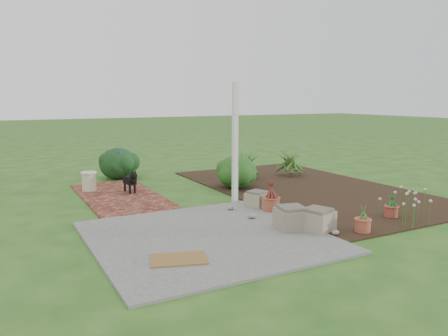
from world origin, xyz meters
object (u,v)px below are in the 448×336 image
black_dog (130,180)px  evergreen_shrub (237,171)px  stone_trough_near (291,219)px  cream_ceramic_urn (89,181)px

black_dog → evergreen_shrub: evergreen_shrub is taller
stone_trough_near → cream_ceramic_urn: size_ratio=1.11×
cream_ceramic_urn → black_dog: bearing=-40.7°
cream_ceramic_urn → evergreen_shrub: size_ratio=0.46×
cream_ceramic_urn → evergreen_shrub: 3.48m
cream_ceramic_urn → stone_trough_near: bearing=-62.9°
black_dog → cream_ceramic_urn: black_dog is taller
stone_trough_near → evergreen_shrub: size_ratio=0.51×
black_dog → cream_ceramic_urn: 1.04m
cream_ceramic_urn → evergreen_shrub: bearing=-21.3°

